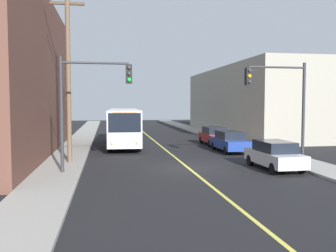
{
  "coord_description": "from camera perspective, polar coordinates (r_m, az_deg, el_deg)",
  "views": [
    {
      "loc": [
        -4.61,
        -20.35,
        3.76
      ],
      "look_at": [
        0.0,
        7.09,
        2.0
      ],
      "focal_mm": 38.79,
      "sensor_mm": 36.0,
      "label": 1
    }
  ],
  "objects": [
    {
      "name": "building_right_warehouse",
      "position": [
        46.76,
        14.61,
        3.77
      ],
      "size": [
        12.0,
        27.7,
        7.97
      ],
      "color": "gray",
      "rests_on": "ground"
    },
    {
      "name": "traffic_signal_right_corner",
      "position": [
        22.36,
        17.16,
        4.85
      ],
      "size": [
        3.75,
        0.48,
        6.0
      ],
      "color": "#2D2D33",
      "rests_on": "sidewalk_right"
    },
    {
      "name": "utility_pole_near",
      "position": [
        22.84,
        -15.42,
        9.57
      ],
      "size": [
        2.4,
        0.28,
        11.02
      ],
      "color": "brown",
      "rests_on": "sidewalk_left"
    },
    {
      "name": "parked_car_silver",
      "position": [
        21.46,
        16.36,
        -4.34
      ],
      "size": [
        1.88,
        4.43,
        1.62
      ],
      "color": "#B7B7BC",
      "rests_on": "ground"
    },
    {
      "name": "parked_car_blue",
      "position": [
        28.18,
        9.66,
        -2.37
      ],
      "size": [
        1.85,
        4.42,
        1.62
      ],
      "color": "navy",
      "rests_on": "ground"
    },
    {
      "name": "parked_car_red",
      "position": [
        32.87,
        7.26,
        -1.5
      ],
      "size": [
        1.84,
        4.41,
        1.62
      ],
      "color": "maroon",
      "rests_on": "ground"
    },
    {
      "name": "city_bus",
      "position": [
        32.25,
        -6.95,
        0.14
      ],
      "size": [
        2.98,
        12.23,
        3.2
      ],
      "color": "silver",
      "rests_on": "ground"
    },
    {
      "name": "sidewalk_right",
      "position": [
        32.8,
        11.75,
        -2.91
      ],
      "size": [
        2.5,
        90.0,
        0.15
      ],
      "primitive_type": "cube",
      "color": "gray",
      "rests_on": "ground"
    },
    {
      "name": "ground_plane",
      "position": [
        21.21,
        3.2,
        -6.6
      ],
      "size": [
        120.0,
        120.0,
        0.0
      ],
      "primitive_type": "plane",
      "color": "black"
    },
    {
      "name": "traffic_signal_left_corner",
      "position": [
        19.46,
        -11.94,
        5.14
      ],
      "size": [
        3.75,
        0.48,
        6.0
      ],
      "color": "#2D2D33",
      "rests_on": "sidewalk_left"
    },
    {
      "name": "lane_stripe_center",
      "position": [
        35.85,
        -2.1,
        -2.4
      ],
      "size": [
        0.16,
        60.0,
        0.01
      ],
      "primitive_type": "cube",
      "color": "#D8CC4C",
      "rests_on": "ground"
    },
    {
      "name": "sidewalk_left",
      "position": [
        30.69,
        -14.42,
        -3.39
      ],
      "size": [
        2.5,
        90.0,
        0.15
      ],
      "primitive_type": "cube",
      "color": "gray",
      "rests_on": "ground"
    }
  ]
}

